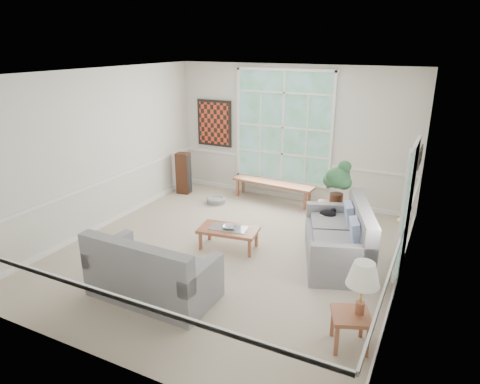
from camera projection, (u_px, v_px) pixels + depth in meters
name	position (u px, v px, depth m)	size (l,w,h in m)	color
floor	(230.00, 252.00, 7.41)	(5.50, 6.00, 0.01)	#AA9D8A
ceiling	(228.00, 73.00, 6.41)	(5.50, 6.00, 0.02)	white
wall_back	(292.00, 134.00, 9.44)	(5.50, 0.02, 3.00)	silver
wall_front	(93.00, 242.00, 4.38)	(5.50, 0.02, 3.00)	silver
wall_left	(100.00, 150.00, 8.06)	(0.02, 6.00, 3.00)	silver
wall_right	(409.00, 194.00, 5.76)	(0.02, 6.00, 3.00)	silver
window_back	(283.00, 127.00, 9.44)	(2.30, 0.08, 2.40)	white
entry_door	(407.00, 210.00, 6.43)	(0.08, 0.90, 2.10)	white
door_sidelight	(403.00, 218.00, 5.87)	(0.08, 0.26, 1.90)	white
wall_art	(214.00, 123.00, 10.19)	(0.90, 0.06, 1.10)	maroon
wall_frame_near	(418.00, 160.00, 7.24)	(0.04, 0.26, 0.32)	black
wall_frame_far	(420.00, 154.00, 7.58)	(0.04, 0.26, 0.32)	black
loveseat_right	(337.00, 233.00, 6.95)	(0.95, 1.83, 0.99)	gray
loveseat_front	(153.00, 265.00, 5.99)	(1.78, 0.92, 0.96)	gray
coffee_table	(229.00, 238.00, 7.47)	(1.02, 0.56, 0.38)	brown
pewter_bowl	(230.00, 227.00, 7.38)	(0.30, 0.30, 0.07)	#9E9EA4
window_bench	(272.00, 192.00, 9.70)	(1.91, 0.37, 0.44)	brown
end_table	(331.00, 218.00, 8.11)	(0.55, 0.55, 0.55)	brown
houseplant	(337.00, 183.00, 7.90)	(0.50, 0.50, 0.85)	#2A5834
side_table	(350.00, 330.00, 5.05)	(0.44, 0.44, 0.45)	brown
table_lamp	(362.00, 288.00, 4.88)	(0.39, 0.39, 0.66)	silver
pet_bed	(216.00, 200.00, 9.62)	(0.43, 0.43, 0.13)	gray
floor_speaker	(183.00, 173.00, 10.13)	(0.31, 0.24, 0.98)	#3A1D11
cat	(328.00, 213.00, 7.54)	(0.30, 0.21, 0.14)	black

